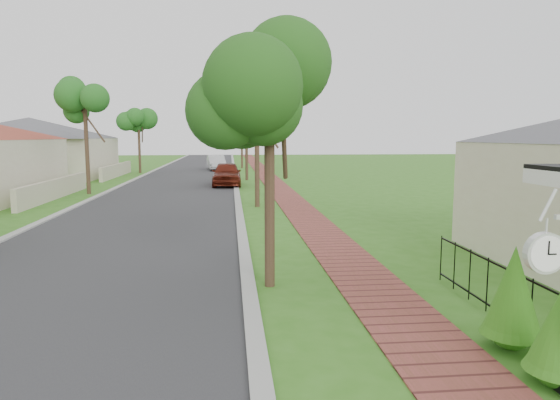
{
  "coord_description": "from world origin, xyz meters",
  "views": [
    {
      "loc": [
        0.29,
        -6.33,
        3.16
      ],
      "look_at": [
        1.59,
        6.61,
        1.5
      ],
      "focal_mm": 32.0,
      "sensor_mm": 36.0,
      "label": 1
    }
  ],
  "objects_px": {
    "utility_pole": "(268,110)",
    "station_clock": "(548,250)",
    "parked_car_red": "(227,174)",
    "parked_car_white": "(216,163)",
    "near_tree": "(269,97)"
  },
  "relations": [
    {
      "from": "utility_pole",
      "to": "station_clock",
      "type": "bearing_deg",
      "value": -86.3
    },
    {
      "from": "parked_car_red",
      "to": "parked_car_white",
      "type": "bearing_deg",
      "value": 94.74
    },
    {
      "from": "utility_pole",
      "to": "parked_car_white",
      "type": "bearing_deg",
      "value": 98.99
    },
    {
      "from": "parked_car_red",
      "to": "parked_car_white",
      "type": "relative_size",
      "value": 1.04
    },
    {
      "from": "near_tree",
      "to": "station_clock",
      "type": "relative_size",
      "value": 4.64
    },
    {
      "from": "parked_car_red",
      "to": "station_clock",
      "type": "bearing_deg",
      "value": -81.77
    },
    {
      "from": "parked_car_white",
      "to": "utility_pole",
      "type": "relative_size",
      "value": 0.48
    },
    {
      "from": "utility_pole",
      "to": "station_clock",
      "type": "relative_size",
      "value": 8.3
    },
    {
      "from": "parked_car_red",
      "to": "utility_pole",
      "type": "xyz_separation_m",
      "value": [
        2.23,
        -5.78,
        3.75
      ]
    },
    {
      "from": "near_tree",
      "to": "station_clock",
      "type": "height_order",
      "value": "near_tree"
    },
    {
      "from": "parked_car_red",
      "to": "near_tree",
      "type": "bearing_deg",
      "value": -86.63
    },
    {
      "from": "parked_car_white",
      "to": "near_tree",
      "type": "height_order",
      "value": "near_tree"
    },
    {
      "from": "parked_car_red",
      "to": "near_tree",
      "type": "relative_size",
      "value": 0.9
    },
    {
      "from": "near_tree",
      "to": "station_clock",
      "type": "distance_m",
      "value": 6.26
    },
    {
      "from": "parked_car_red",
      "to": "near_tree",
      "type": "height_order",
      "value": "near_tree"
    }
  ]
}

